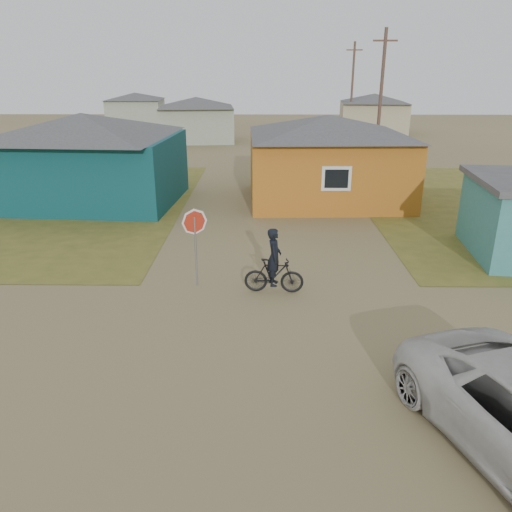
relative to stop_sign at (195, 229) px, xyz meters
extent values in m
plane|color=olive|center=(2.36, -4.07, -1.68)|extent=(120.00, 120.00, 0.00)
cube|color=#0B373C|center=(-6.14, 9.43, -0.18)|extent=(8.40, 6.54, 3.00)
pyramid|color=#404043|center=(-6.14, 9.43, 1.82)|extent=(8.93, 7.08, 1.00)
cube|color=#B0651B|center=(4.86, 9.93, -0.18)|extent=(7.21, 6.24, 3.00)
pyramid|color=#404043|center=(4.86, 9.93, 1.77)|extent=(7.72, 6.76, 0.90)
cube|color=silver|center=(4.86, 6.90, -0.03)|extent=(1.20, 0.06, 1.00)
cube|color=black|center=(4.86, 6.87, -0.03)|extent=(0.95, 0.04, 0.75)
cube|color=#929E88|center=(-3.64, 29.93, -0.28)|extent=(6.49, 5.60, 2.80)
pyramid|color=#404043|center=(-3.64, 29.93, 1.52)|extent=(7.04, 6.15, 0.80)
cube|color=tan|center=(12.36, 35.93, -0.28)|extent=(6.41, 5.50, 2.80)
pyramid|color=#404043|center=(12.36, 35.93, 1.52)|extent=(6.95, 6.05, 0.80)
cube|color=#929E88|center=(-11.64, 41.93, -0.33)|extent=(5.75, 5.28, 2.70)
pyramid|color=#404043|center=(-11.64, 41.93, 1.37)|extent=(6.28, 5.81, 0.70)
cylinder|color=brown|center=(8.86, 17.93, 2.32)|extent=(0.20, 0.20, 8.00)
cube|color=brown|center=(8.86, 17.93, 5.62)|extent=(1.40, 0.10, 0.10)
cylinder|color=brown|center=(9.86, 33.93, 2.32)|extent=(0.20, 0.20, 8.00)
cube|color=brown|center=(9.86, 33.93, 5.62)|extent=(1.40, 0.10, 0.10)
cylinder|color=gray|center=(0.00, 0.00, -0.66)|extent=(0.06, 0.06, 2.03)
imported|color=black|center=(2.19, -0.45, -1.19)|extent=(1.67, 0.57, 0.98)
imported|color=black|center=(2.19, -0.45, -0.63)|extent=(0.43, 0.61, 1.62)
camera|label=1|loc=(1.85, -13.10, 4.17)|focal=35.00mm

